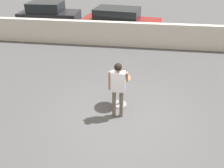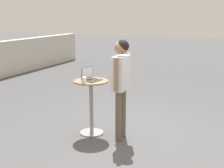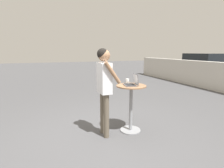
{
  "view_description": "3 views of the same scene",
  "coord_description": "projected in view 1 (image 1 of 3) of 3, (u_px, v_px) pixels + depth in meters",
  "views": [
    {
      "loc": [
        0.41,
        -5.13,
        4.23
      ],
      "look_at": [
        -0.34,
        0.32,
        0.93
      ],
      "focal_mm": 35.0,
      "sensor_mm": 36.0,
      "label": 1
    },
    {
      "loc": [
        -5.02,
        -1.9,
        2.2
      ],
      "look_at": [
        0.02,
        0.26,
        0.95
      ],
      "focal_mm": 50.0,
      "sensor_mm": 36.0,
      "label": 2
    },
    {
      "loc": [
        3.08,
        -1.01,
        1.71
      ],
      "look_at": [
        -0.15,
        0.2,
        1.06
      ],
      "focal_mm": 28.0,
      "sensor_mm": 36.0,
      "label": 3
    }
  ],
  "objects": [
    {
      "name": "pavement_kerb",
      "position": [
        133.0,
        35.0,
        11.29
      ],
      "size": [
        16.5,
        0.35,
        1.24
      ],
      "color": "beige",
      "rests_on": "ground_plane"
    },
    {
      "name": "cafe_table",
      "position": [
        120.0,
        88.0,
        6.79
      ],
      "size": [
        0.63,
        0.63,
        1.01
      ],
      "color": "gray",
      "rests_on": "ground_plane"
    },
    {
      "name": "parked_car_further_down",
      "position": [
        120.0,
        23.0,
        12.44
      ],
      "size": [
        4.63,
        2.46,
        1.64
      ],
      "color": "maroon",
      "rests_on": "ground_plane"
    },
    {
      "name": "standing_person",
      "position": [
        118.0,
        84.0,
        6.04
      ],
      "size": [
        0.54,
        0.39,
        1.77
      ],
      "color": "brown",
      "rests_on": "ground_plane"
    },
    {
      "name": "coffee_mug",
      "position": [
        113.0,
        75.0,
        6.61
      ],
      "size": [
        0.11,
        0.08,
        0.1
      ],
      "color": "white",
      "rests_on": "cafe_table"
    },
    {
      "name": "ground_plane",
      "position": [
        122.0,
        117.0,
        6.58
      ],
      "size": [
        50.0,
        50.0,
        0.0
      ],
      "primitive_type": "plane",
      "color": "#4C4C4F"
    },
    {
      "name": "parked_car_near_street",
      "position": [
        49.0,
        14.0,
        14.42
      ],
      "size": [
        3.88,
        2.1,
        1.55
      ],
      "color": "black",
      "rests_on": "ground_plane"
    },
    {
      "name": "laptop",
      "position": [
        121.0,
        76.0,
        6.58
      ],
      "size": [
        0.35,
        0.31,
        0.24
      ],
      "color": "#515156",
      "rests_on": "cafe_table"
    }
  ]
}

